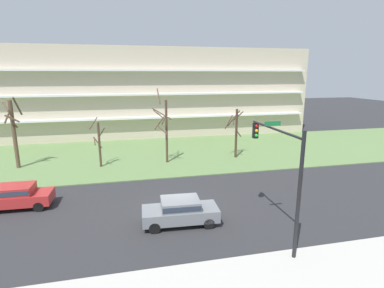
# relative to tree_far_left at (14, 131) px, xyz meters

# --- Properties ---
(ground) EXTENTS (160.00, 160.00, 0.00)m
(ground) POSITION_rel_tree_far_left_xyz_m (12.86, -11.85, -3.54)
(ground) COLOR #2D2D30
(grass_lawn_strip) EXTENTS (80.00, 16.00, 0.08)m
(grass_lawn_strip) POSITION_rel_tree_far_left_xyz_m (12.86, 2.15, -3.50)
(grass_lawn_strip) COLOR #66844C
(grass_lawn_strip) RESTS_ON ground
(apartment_building) EXTENTS (46.21, 13.51, 12.07)m
(apartment_building) POSITION_rel_tree_far_left_xyz_m (12.86, 16.43, 2.50)
(apartment_building) COLOR beige
(apartment_building) RESTS_ON ground
(tree_far_left) EXTENTS (1.49, 1.49, 6.66)m
(tree_far_left) POSITION_rel_tree_far_left_xyz_m (0.00, 0.00, 0.00)
(tree_far_left) COLOR brown
(tree_far_left) RESTS_ON ground
(tree_left) EXTENTS (1.40, 1.31, 4.69)m
(tree_left) POSITION_rel_tree_far_left_xyz_m (7.43, -1.34, -1.19)
(tree_left) COLOR #4C3828
(tree_left) RESTS_ON ground
(tree_center) EXTENTS (1.68, 2.56, 7.28)m
(tree_center) POSITION_rel_tree_far_left_xyz_m (13.63, -1.32, -0.01)
(tree_center) COLOR #4C3828
(tree_center) RESTS_ON ground
(tree_right) EXTENTS (2.05, 1.76, 5.13)m
(tree_right) POSITION_rel_tree_far_left_xyz_m (20.98, -1.00, -0.68)
(tree_right) COLOR #423023
(tree_right) RESTS_ON ground
(sedan_gray_near_left) EXTENTS (4.49, 2.04, 1.57)m
(sedan_gray_near_left) POSITION_rel_tree_far_left_xyz_m (12.75, -13.85, -2.67)
(sedan_gray_near_left) COLOR slate
(sedan_gray_near_left) RESTS_ON ground
(sedan_red_center_left) EXTENTS (4.45, 1.92, 1.57)m
(sedan_red_center_left) POSITION_rel_tree_far_left_xyz_m (2.68, -9.35, -2.67)
(sedan_red_center_left) COLOR #B22828
(sedan_red_center_left) RESTS_ON ground
(traffic_signal_mast) EXTENTS (0.90, 5.30, 6.25)m
(traffic_signal_mast) POSITION_rel_tree_far_left_xyz_m (17.36, -16.66, 0.74)
(traffic_signal_mast) COLOR black
(traffic_signal_mast) RESTS_ON ground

